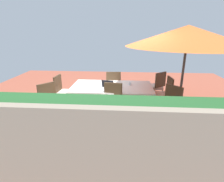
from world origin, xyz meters
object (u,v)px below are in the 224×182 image
at_px(dining_table, 112,87).
at_px(laptop, 108,86).
at_px(patio_umbrella, 188,36).
at_px(chair_northwest, 169,105).
at_px(chair_south, 113,84).
at_px(chair_west, 164,93).
at_px(cup, 130,84).
at_px(chair_east, 63,91).
at_px(chair_southwest, 156,85).
at_px(chair_north, 112,102).
at_px(chair_northeast, 51,102).

relative_size(dining_table, laptop, 5.89).
distance_m(patio_umbrella, laptop, 2.23).
xyz_separation_m(chair_northwest, laptop, (1.44, -0.66, 0.22)).
bearing_deg(laptop, patio_umbrella, -170.27).
xyz_separation_m(dining_table, chair_south, (0.02, -0.74, -0.13)).
relative_size(chair_west, cup, 11.12).
bearing_deg(laptop, chair_south, -80.40).
distance_m(chair_east, laptop, 1.31).
bearing_deg(chair_southwest, chair_north, 9.37).
relative_size(dining_table, patio_umbrella, 0.77).
height_order(dining_table, chair_south, chair_south).
xyz_separation_m(chair_southwest, cup, (0.82, 0.64, 0.21)).
height_order(chair_northeast, chair_west, same).
bearing_deg(patio_umbrella, chair_west, -41.23).
height_order(patio_umbrella, chair_south, patio_umbrella).
xyz_separation_m(chair_north, laptop, (0.14, -0.59, 0.22)).
distance_m(chair_east, chair_southwest, 2.78).
bearing_deg(laptop, chair_northwest, 169.31).
bearing_deg(chair_west, chair_south, -121.75).
height_order(chair_southwest, chair_northeast, same).
xyz_separation_m(chair_west, laptop, (1.49, 0.17, 0.22)).
bearing_deg(chair_west, cup, -99.71).
bearing_deg(chair_north, dining_table, 101.06).
distance_m(patio_umbrella, chair_northeast, 3.52).
distance_m(patio_umbrella, chair_northwest, 1.62).
xyz_separation_m(dining_table, chair_northwest, (-1.36, 0.80, -0.13)).
bearing_deg(laptop, chair_east, 7.21).
height_order(patio_umbrella, laptop, patio_umbrella).
xyz_separation_m(chair_east, chair_north, (-1.42, 0.74, 0.00)).
xyz_separation_m(dining_table, chair_east, (1.37, -0.01, -0.13)).
relative_size(patio_umbrella, chair_south, 2.90).
bearing_deg(chair_south, chair_southwest, 173.70).
bearing_deg(chair_north, chair_northeast, -169.14).
distance_m(patio_umbrella, chair_north, 2.30).
distance_m(dining_table, chair_north, 0.74).
bearing_deg(patio_umbrella, cup, -16.54).
height_order(chair_northeast, cup, chair_northeast).
height_order(chair_southwest, chair_west, same).
bearing_deg(chair_west, dining_table, -93.92).
bearing_deg(cup, chair_south, -51.21).
height_order(chair_southwest, chair_south, same).
bearing_deg(dining_table, chair_southwest, -150.60).
xyz_separation_m(chair_east, chair_west, (-2.78, -0.02, 0.00)).
xyz_separation_m(chair_west, cup, (0.91, -0.07, 0.21)).
height_order(chair_east, laptop, chair_east).
height_order(chair_south, cup, chair_south).
height_order(chair_north, chair_west, same).
bearing_deg(chair_northeast, chair_west, -32.31).
bearing_deg(chair_south, chair_west, 147.17).
height_order(patio_umbrella, chair_west, patio_umbrella).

